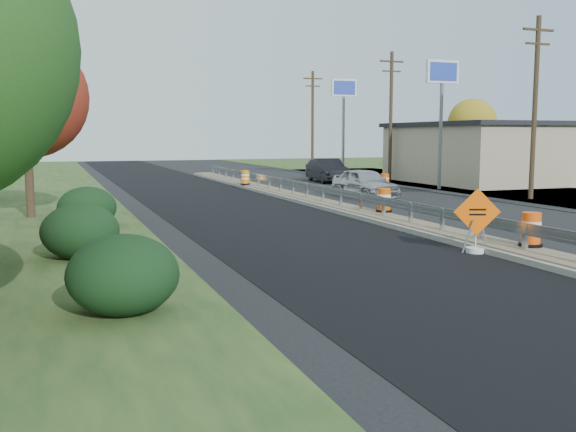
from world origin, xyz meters
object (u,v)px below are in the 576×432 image
object	(u,v)px
barrel_median_mid	(384,201)
barrel_shoulder_far	(313,171)
barrel_median_far	(245,178)
barrel_shoulder_mid	(385,181)
car_dark_mid	(327,170)
caution_sign	(476,237)
car_silver	(365,183)
barrel_median_near	(531,230)

from	to	relation	value
barrel_median_mid	barrel_shoulder_far	world-z (taller)	barrel_median_mid
barrel_median_far	barrel_median_mid	bearing A→B (deg)	-86.10
barrel_shoulder_mid	car_dark_mid	size ratio (longest dim) A/B	0.19
caution_sign	car_silver	world-z (taller)	caution_sign
barrel_median_near	barrel_shoulder_mid	distance (m)	22.61
barrel_median_mid	car_silver	xyz separation A→B (m)	(3.05, 7.63, 0.11)
barrel_shoulder_mid	car_dark_mid	distance (m)	6.73
barrel_median_mid	barrel_shoulder_mid	distance (m)	14.53
barrel_shoulder_far	car_dark_mid	bearing A→B (deg)	-105.23
barrel_shoulder_far	car_silver	size ratio (longest dim) A/B	0.17
car_silver	car_dark_mid	size ratio (longest dim) A/B	0.92
caution_sign	barrel_median_near	distance (m)	1.50
barrel_shoulder_mid	barrel_shoulder_far	bearing A→B (deg)	85.52
barrel_median_mid	car_dark_mid	xyz separation A→B (m)	(6.04, 19.34, 0.15)
barrel_median_far	car_silver	distance (m)	9.48
caution_sign	barrel_shoulder_mid	world-z (taller)	caution_sign
caution_sign	barrel_median_near	size ratio (longest dim) A/B	1.93
barrel_median_near	barrel_median_mid	bearing A→B (deg)	89.05
barrel_median_mid	car_dark_mid	size ratio (longest dim) A/B	0.19
barrel_median_near	barrel_shoulder_mid	world-z (taller)	barrel_median_near
barrel_shoulder_far	car_silver	distance (m)	20.30
barrel_shoulder_far	car_dark_mid	world-z (taller)	car_dark_mid
caution_sign	barrel_shoulder_far	distance (m)	36.57
barrel_median_mid	car_silver	size ratio (longest dim) A/B	0.21
car_dark_mid	caution_sign	bearing A→B (deg)	-100.57
barrel_median_far	car_dark_mid	world-z (taller)	car_dark_mid
barrel_shoulder_mid	barrel_shoulder_far	world-z (taller)	barrel_shoulder_mid
barrel_median_far	car_silver	bearing A→B (deg)	-64.01
barrel_median_far	barrel_shoulder_far	bearing A→B (deg)	50.10
barrel_median_far	barrel_median_near	bearing A→B (deg)	-87.80
barrel_shoulder_far	barrel_median_near	bearing A→B (deg)	-103.05
caution_sign	barrel_median_far	xyz separation A→B (m)	(0.35, 24.16, 0.20)
caution_sign	car_dark_mid	size ratio (longest dim) A/B	0.36
barrel_median_near	barrel_median_far	distance (m)	24.89
barrel_median_mid	car_silver	distance (m)	8.22
barrel_median_mid	barrel_median_near	bearing A→B (deg)	-90.95
barrel_shoulder_far	barrel_median_mid	bearing A→B (deg)	-106.73
barrel_median_mid	car_dark_mid	bearing A→B (deg)	72.66
caution_sign	barrel_shoulder_far	size ratio (longest dim) A/B	2.26
barrel_median_near	barrel_shoulder_far	distance (m)	36.94
barrel_shoulder_mid	car_silver	world-z (taller)	car_silver
barrel_median_mid	barrel_shoulder_far	size ratio (longest dim) A/B	1.19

